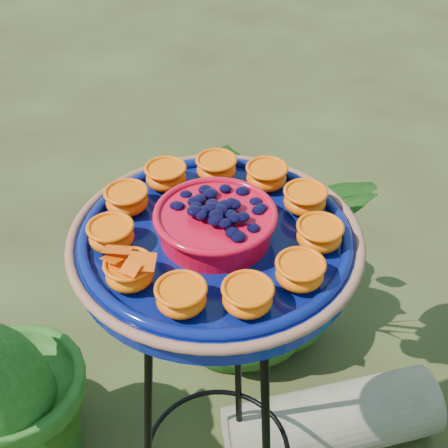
{
  "coord_description": "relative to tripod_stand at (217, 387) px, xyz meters",
  "views": [
    {
      "loc": [
        0.39,
        -0.83,
        1.76
      ],
      "look_at": [
        -0.1,
        -0.13,
        1.06
      ],
      "focal_mm": 50.0,
      "sensor_mm": 36.0,
      "label": 1
    }
  ],
  "objects": [
    {
      "name": "driftwood_log",
      "position": [
        0.14,
        0.39,
        -0.5
      ],
      "size": [
        0.58,
        0.62,
        0.21
      ],
      "primitive_type": "cylinder",
      "rotation": [
        0.0,
        1.57,
        0.85
      ],
      "color": "gray",
      "rests_on": "ground"
    },
    {
      "name": "shrub_back_left",
      "position": [
        -0.33,
        0.61,
        -0.18
      ],
      "size": [
        1.01,
        1.0,
        0.85
      ],
      "primitive_type": "imported",
      "rotation": [
        0.0,
        0.0,
        0.71
      ],
      "color": "#1A4412",
      "rests_on": "ground"
    },
    {
      "name": "feeder_dish",
      "position": [
        -0.0,
        -0.0,
        0.44
      ],
      "size": [
        0.62,
        0.62,
        0.12
      ],
      "rotation": [
        0.0,
        0.0,
        0.29
      ],
      "color": "#07125A",
      "rests_on": "tripod_stand"
    },
    {
      "name": "tripod_stand",
      "position": [
        0.0,
        0.0,
        0.0
      ],
      "size": [
        0.45,
        0.45,
        0.99
      ],
      "rotation": [
        0.0,
        0.0,
        0.29
      ],
      "color": "black",
      "rests_on": "ground"
    }
  ]
}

